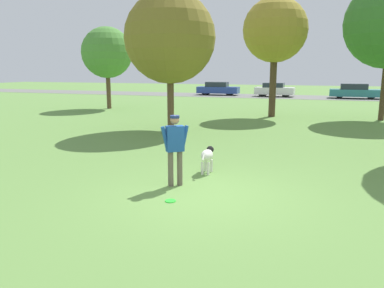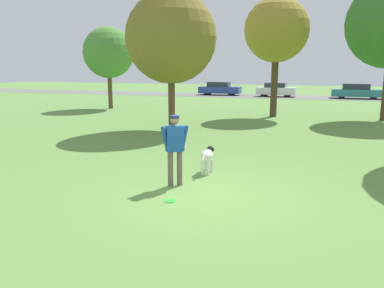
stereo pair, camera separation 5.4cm
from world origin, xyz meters
name	(u,v)px [view 2 (the right image)]	position (x,y,z in m)	size (l,w,h in m)	color
ground_plane	(206,195)	(0.00, 0.00, 0.00)	(120.00, 120.00, 0.00)	#608C42
far_road_strip	(298,97)	(0.00, 31.25, 0.01)	(120.00, 6.00, 0.01)	slate
person	(175,145)	(-0.89, 0.39, 0.99)	(0.59, 0.47, 1.68)	#665B4C
dog	(208,156)	(-0.49, 1.74, 0.46)	(0.32, 0.92, 0.67)	silver
frisbee	(170,201)	(-0.59, -0.65, 0.01)	(0.23, 0.23, 0.02)	#33D838
tree_far_left	(109,53)	(-11.81, 15.51, 3.83)	(3.47, 3.47, 5.58)	brown
tree_near_left	(171,38)	(-4.12, 8.10, 4.06)	(3.98, 3.98, 6.06)	brown
tree_mid_center	(277,30)	(-0.39, 14.58, 4.86)	(3.61, 3.61, 6.70)	#4C3826
parked_car_blue	(220,89)	(-8.21, 31.64, 0.68)	(4.43, 1.74, 1.39)	#284293
parked_car_white	(276,90)	(-2.18, 31.17, 0.69)	(3.92, 1.80, 1.38)	white
parked_car_teal	(357,91)	(5.30, 31.02, 0.68)	(4.58, 1.83, 1.39)	teal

